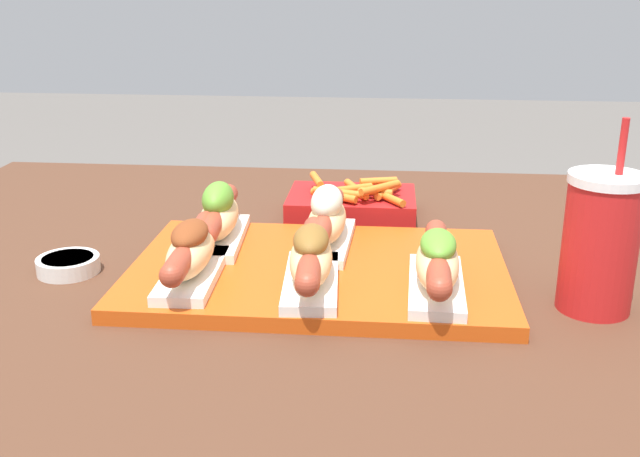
{
  "coord_description": "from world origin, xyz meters",
  "views": [
    {
      "loc": [
        0.12,
        -0.89,
        1.1
      ],
      "look_at": [
        0.04,
        -0.02,
        0.8
      ],
      "focal_mm": 42.0,
      "sensor_mm": 36.0,
      "label": 1
    }
  ],
  "objects_px": {
    "hot_dog_0": "(191,252)",
    "sauce_bowl": "(68,264)",
    "serving_tray": "(318,272)",
    "hot_dog_2": "(437,263)",
    "drink_cup": "(600,243)",
    "fries_basket": "(352,203)",
    "hot_dog_4": "(327,220)",
    "hot_dog_3": "(219,216)",
    "hot_dog_1": "(311,259)"
  },
  "relations": [
    {
      "from": "hot_dog_2",
      "to": "hot_dog_3",
      "type": "distance_m",
      "value": 0.31
    },
    {
      "from": "hot_dog_2",
      "to": "hot_dog_4",
      "type": "relative_size",
      "value": 1.0
    },
    {
      "from": "serving_tray",
      "to": "hot_dog_2",
      "type": "bearing_deg",
      "value": -25.53
    },
    {
      "from": "hot_dog_3",
      "to": "drink_cup",
      "type": "height_order",
      "value": "drink_cup"
    },
    {
      "from": "hot_dog_1",
      "to": "serving_tray",
      "type": "bearing_deg",
      "value": 88.24
    },
    {
      "from": "serving_tray",
      "to": "hot_dog_3",
      "type": "relative_size",
      "value": 2.22
    },
    {
      "from": "hot_dog_2",
      "to": "sauce_bowl",
      "type": "bearing_deg",
      "value": 172.84
    },
    {
      "from": "hot_dog_4",
      "to": "drink_cup",
      "type": "relative_size",
      "value": 0.95
    },
    {
      "from": "hot_dog_2",
      "to": "hot_dog_4",
      "type": "xyz_separation_m",
      "value": [
        -0.13,
        0.13,
        0.0
      ]
    },
    {
      "from": "sauce_bowl",
      "to": "hot_dog_2",
      "type": "bearing_deg",
      "value": -7.16
    },
    {
      "from": "fries_basket",
      "to": "serving_tray",
      "type": "bearing_deg",
      "value": -96.45
    },
    {
      "from": "hot_dog_4",
      "to": "sauce_bowl",
      "type": "relative_size",
      "value": 2.66
    },
    {
      "from": "serving_tray",
      "to": "drink_cup",
      "type": "height_order",
      "value": "drink_cup"
    },
    {
      "from": "fries_basket",
      "to": "hot_dog_4",
      "type": "bearing_deg",
      "value": -97.37
    },
    {
      "from": "hot_dog_1",
      "to": "drink_cup",
      "type": "height_order",
      "value": "drink_cup"
    },
    {
      "from": "hot_dog_1",
      "to": "hot_dog_2",
      "type": "height_order",
      "value": "hot_dog_1"
    },
    {
      "from": "serving_tray",
      "to": "hot_dog_3",
      "type": "height_order",
      "value": "hot_dog_3"
    },
    {
      "from": "hot_dog_3",
      "to": "hot_dog_1",
      "type": "bearing_deg",
      "value": -45.12
    },
    {
      "from": "hot_dog_2",
      "to": "drink_cup",
      "type": "distance_m",
      "value": 0.18
    },
    {
      "from": "sauce_bowl",
      "to": "fries_basket",
      "type": "height_order",
      "value": "fries_basket"
    },
    {
      "from": "hot_dog_0",
      "to": "sauce_bowl",
      "type": "distance_m",
      "value": 0.18
    },
    {
      "from": "hot_dog_3",
      "to": "hot_dog_0",
      "type": "bearing_deg",
      "value": -92.0
    },
    {
      "from": "hot_dog_0",
      "to": "hot_dog_1",
      "type": "relative_size",
      "value": 1.0
    },
    {
      "from": "hot_dog_1",
      "to": "hot_dog_3",
      "type": "distance_m",
      "value": 0.19
    },
    {
      "from": "hot_dog_0",
      "to": "hot_dog_2",
      "type": "relative_size",
      "value": 1.0
    },
    {
      "from": "hot_dog_1",
      "to": "hot_dog_4",
      "type": "bearing_deg",
      "value": 87.18
    },
    {
      "from": "drink_cup",
      "to": "serving_tray",
      "type": "bearing_deg",
      "value": 169.59
    },
    {
      "from": "hot_dog_1",
      "to": "hot_dog_2",
      "type": "bearing_deg",
      "value": 0.39
    },
    {
      "from": "serving_tray",
      "to": "hot_dog_2",
      "type": "xyz_separation_m",
      "value": [
        0.14,
        -0.07,
        0.04
      ]
    },
    {
      "from": "hot_dog_3",
      "to": "fries_basket",
      "type": "height_order",
      "value": "hot_dog_3"
    },
    {
      "from": "hot_dog_2",
      "to": "drink_cup",
      "type": "height_order",
      "value": "drink_cup"
    },
    {
      "from": "hot_dog_4",
      "to": "hot_dog_3",
      "type": "bearing_deg",
      "value": 178.98
    },
    {
      "from": "hot_dog_0",
      "to": "fries_basket",
      "type": "bearing_deg",
      "value": 61.06
    },
    {
      "from": "serving_tray",
      "to": "hot_dog_2",
      "type": "height_order",
      "value": "hot_dog_2"
    },
    {
      "from": "hot_dog_2",
      "to": "fries_basket",
      "type": "xyz_separation_m",
      "value": [
        -0.11,
        0.32,
        -0.03
      ]
    },
    {
      "from": "fries_basket",
      "to": "sauce_bowl",
      "type": "bearing_deg",
      "value": -142.73
    },
    {
      "from": "sauce_bowl",
      "to": "drink_cup",
      "type": "xyz_separation_m",
      "value": [
        0.63,
        -0.05,
        0.07
      ]
    },
    {
      "from": "hot_dog_1",
      "to": "hot_dog_2",
      "type": "relative_size",
      "value": 1.0
    },
    {
      "from": "sauce_bowl",
      "to": "hot_dog_3",
      "type": "bearing_deg",
      "value": 24.05
    },
    {
      "from": "serving_tray",
      "to": "hot_dog_3",
      "type": "xyz_separation_m",
      "value": [
        -0.14,
        0.07,
        0.04
      ]
    },
    {
      "from": "drink_cup",
      "to": "fries_basket",
      "type": "height_order",
      "value": "drink_cup"
    },
    {
      "from": "hot_dog_2",
      "to": "drink_cup",
      "type": "bearing_deg",
      "value": 2.83
    },
    {
      "from": "hot_dog_3",
      "to": "drink_cup",
      "type": "xyz_separation_m",
      "value": [
        0.45,
        -0.13,
        0.02
      ]
    },
    {
      "from": "serving_tray",
      "to": "fries_basket",
      "type": "bearing_deg",
      "value": 83.55
    },
    {
      "from": "hot_dog_1",
      "to": "hot_dog_4",
      "type": "height_order",
      "value": "hot_dog_4"
    },
    {
      "from": "serving_tray",
      "to": "sauce_bowl",
      "type": "relative_size",
      "value": 5.91
    },
    {
      "from": "drink_cup",
      "to": "fries_basket",
      "type": "relative_size",
      "value": 1.11
    },
    {
      "from": "hot_dog_0",
      "to": "hot_dog_4",
      "type": "height_order",
      "value": "hot_dog_4"
    },
    {
      "from": "fries_basket",
      "to": "hot_dog_0",
      "type": "bearing_deg",
      "value": -118.94
    },
    {
      "from": "hot_dog_2",
      "to": "hot_dog_1",
      "type": "bearing_deg",
      "value": -179.61
    }
  ]
}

